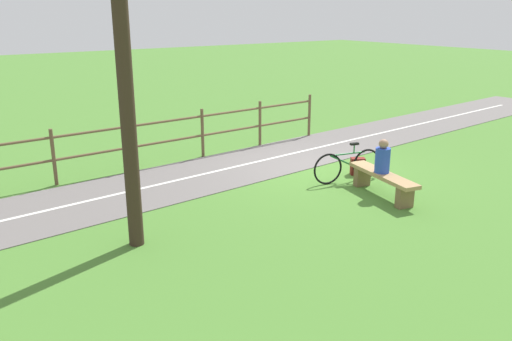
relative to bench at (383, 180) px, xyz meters
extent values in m
plane|color=#477A2D|center=(2.25, -0.29, -0.35)|extent=(80.00, 80.00, 0.00)
cube|color=#66605E|center=(3.32, 3.71, -0.34)|extent=(5.16, 36.09, 0.02)
cube|color=silver|center=(3.32, 3.71, -0.33)|extent=(2.44, 31.92, 0.00)
cube|color=#A88456|center=(0.00, 0.00, 0.11)|extent=(1.98, 0.78, 0.08)
cube|color=brown|center=(-0.71, 0.15, -0.14)|extent=(0.23, 0.37, 0.42)
cube|color=brown|center=(0.71, -0.15, -0.14)|extent=(0.23, 0.37, 0.42)
cylinder|color=#2847B7|center=(0.05, -0.01, 0.41)|extent=(0.37, 0.37, 0.52)
sphere|color=#9E755B|center=(0.05, -0.01, 0.76)|extent=(0.20, 0.20, 0.20)
torus|color=black|center=(1.22, 0.40, 0.00)|extent=(0.20, 0.70, 0.71)
torus|color=black|center=(0.99, -0.58, 0.00)|extent=(0.20, 0.70, 0.71)
cylinder|color=#237038|center=(1.11, -0.09, 0.30)|extent=(0.23, 0.84, 0.04)
cylinder|color=#237038|center=(1.14, 0.06, 0.15)|extent=(0.17, 0.61, 0.33)
cylinder|color=#237038|center=(1.07, -0.24, 0.40)|extent=(0.03, 0.03, 0.20)
cube|color=black|center=(1.07, -0.24, 0.51)|extent=(0.12, 0.21, 0.05)
cube|color=maroon|center=(1.34, -0.67, -0.15)|extent=(0.35, 0.38, 0.40)
cube|color=maroon|center=(1.44, -0.74, -0.21)|extent=(0.16, 0.21, 0.18)
cylinder|color=brown|center=(5.00, -2.35, 0.29)|extent=(0.08, 0.08, 1.27)
cylinder|color=brown|center=(4.92, -0.43, 0.29)|extent=(0.08, 0.08, 1.27)
cylinder|color=brown|center=(4.83, 1.48, 0.29)|extent=(0.08, 0.08, 1.27)
cylinder|color=brown|center=(4.75, 3.40, 0.29)|extent=(0.08, 0.08, 1.27)
cylinder|color=brown|center=(4.67, 5.31, 0.29)|extent=(0.08, 0.08, 1.27)
cylinder|color=brown|center=(4.63, 6.27, 0.73)|extent=(0.80, 17.24, 0.06)
cylinder|color=brown|center=(4.63, 6.27, 0.22)|extent=(0.80, 17.24, 0.06)
cylinder|color=#38281E|center=(0.76, 5.11, 1.80)|extent=(0.24, 0.24, 4.29)
camera|label=1|loc=(-6.91, 8.17, 3.39)|focal=37.04mm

